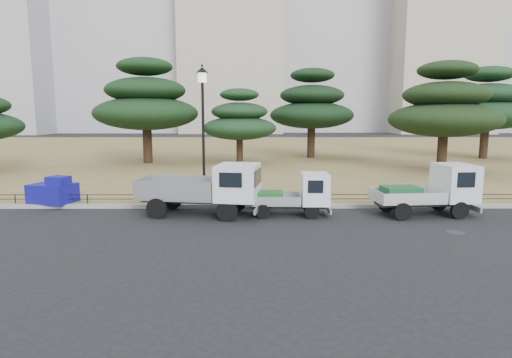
{
  "coord_description": "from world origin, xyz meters",
  "views": [
    {
      "loc": [
        -0.06,
        -14.7,
        3.77
      ],
      "look_at": [
        0.0,
        2.0,
        1.3
      ],
      "focal_mm": 30.0,
      "sensor_mm": 36.0,
      "label": 1
    }
  ],
  "objects_px": {
    "truck_kei_rear": "(431,190)",
    "street_lamp": "(203,112)",
    "tarp_pile": "(53,192)",
    "truck_large": "(207,187)",
    "truck_kei_front": "(295,195)"
  },
  "relations": [
    {
      "from": "truck_kei_front",
      "to": "street_lamp",
      "type": "xyz_separation_m",
      "value": [
        -3.64,
        1.62,
        3.11
      ]
    },
    {
      "from": "street_lamp",
      "to": "tarp_pile",
      "type": "bearing_deg",
      "value": 178.89
    },
    {
      "from": "truck_large",
      "to": "truck_kei_front",
      "type": "xyz_separation_m",
      "value": [
        3.36,
        -0.03,
        -0.29
      ]
    },
    {
      "from": "truck_large",
      "to": "tarp_pile",
      "type": "height_order",
      "value": "truck_large"
    },
    {
      "from": "street_lamp",
      "to": "tarp_pile",
      "type": "relative_size",
      "value": 2.8
    },
    {
      "from": "truck_large",
      "to": "truck_kei_front",
      "type": "distance_m",
      "value": 3.37
    },
    {
      "from": "truck_kei_front",
      "to": "truck_kei_rear",
      "type": "relative_size",
      "value": 0.8
    },
    {
      "from": "truck_kei_rear",
      "to": "tarp_pile",
      "type": "height_order",
      "value": "truck_kei_rear"
    },
    {
      "from": "truck_kei_front",
      "to": "tarp_pile",
      "type": "bearing_deg",
      "value": 171.77
    },
    {
      "from": "truck_large",
      "to": "truck_kei_rear",
      "type": "xyz_separation_m",
      "value": [
        8.57,
        0.01,
        -0.13
      ]
    },
    {
      "from": "truck_kei_rear",
      "to": "street_lamp",
      "type": "bearing_deg",
      "value": 164.35
    },
    {
      "from": "truck_large",
      "to": "street_lamp",
      "type": "distance_m",
      "value": 3.25
    },
    {
      "from": "truck_large",
      "to": "tarp_pile",
      "type": "xyz_separation_m",
      "value": [
        -6.64,
        1.71,
        -0.5
      ]
    },
    {
      "from": "truck_kei_rear",
      "to": "street_lamp",
      "type": "height_order",
      "value": "street_lamp"
    },
    {
      "from": "truck_kei_front",
      "to": "tarp_pile",
      "type": "xyz_separation_m",
      "value": [
        -10.0,
        1.74,
        -0.2
      ]
    }
  ]
}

